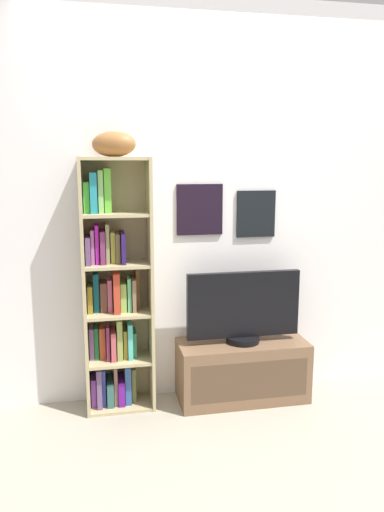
# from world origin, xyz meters

# --- Properties ---
(ground) EXTENTS (5.20, 5.20, 0.04)m
(ground) POSITION_xyz_m (0.00, 0.00, -0.02)
(ground) COLOR #9C9684
(back_wall) EXTENTS (4.80, 0.08, 2.60)m
(back_wall) POSITION_xyz_m (0.00, 1.13, 1.30)
(back_wall) COLOR silver
(back_wall) RESTS_ON ground
(bookshelf) EXTENTS (0.43, 0.26, 1.61)m
(bookshelf) POSITION_xyz_m (-0.74, 1.00, 0.74)
(bookshelf) COLOR tan
(bookshelf) RESTS_ON ground
(football) EXTENTS (0.30, 0.23, 0.15)m
(football) POSITION_xyz_m (-0.71, 0.97, 1.68)
(football) COLOR #946031
(football) RESTS_ON bookshelf
(tv_stand) EXTENTS (0.86, 0.35, 0.40)m
(tv_stand) POSITION_xyz_m (0.10, 0.92, 0.20)
(tv_stand) COLOR brown
(tv_stand) RESTS_ON ground
(television) EXTENTS (0.76, 0.22, 0.48)m
(television) POSITION_xyz_m (0.10, 0.92, 0.64)
(television) COLOR black
(television) RESTS_ON tv_stand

